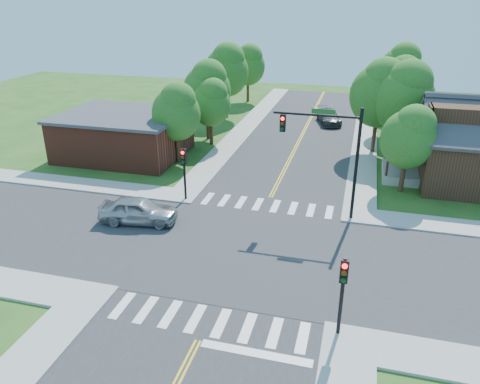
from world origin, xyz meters
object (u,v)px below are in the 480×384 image
(signal_pole_se, at_px, (343,283))
(signal_pole_nw, at_px, (184,164))
(car_silver, at_px, (138,211))
(signal_mast_ne, at_px, (330,145))
(car_dgrey, at_px, (329,117))

(signal_pole_se, height_order, signal_pole_nw, same)
(signal_pole_nw, bearing_deg, car_silver, -112.75)
(signal_mast_ne, distance_m, car_dgrey, 23.18)
(signal_mast_ne, distance_m, signal_pole_nw, 9.76)
(signal_mast_ne, height_order, signal_pole_nw, signal_mast_ne)
(signal_mast_ne, bearing_deg, signal_pole_nw, -179.93)
(car_dgrey, bearing_deg, signal_mast_ne, -101.80)
(signal_pole_nw, height_order, car_silver, signal_pole_nw)
(signal_mast_ne, relative_size, signal_pole_se, 1.89)
(signal_pole_se, xyz_separation_m, car_dgrey, (-3.46, 33.96, -1.94))
(signal_pole_se, relative_size, car_dgrey, 0.71)
(signal_pole_se, distance_m, car_dgrey, 34.19)
(signal_pole_nw, distance_m, car_silver, 4.58)
(signal_pole_se, bearing_deg, signal_pole_nw, 135.00)
(car_dgrey, bearing_deg, signal_pole_nw, -125.04)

